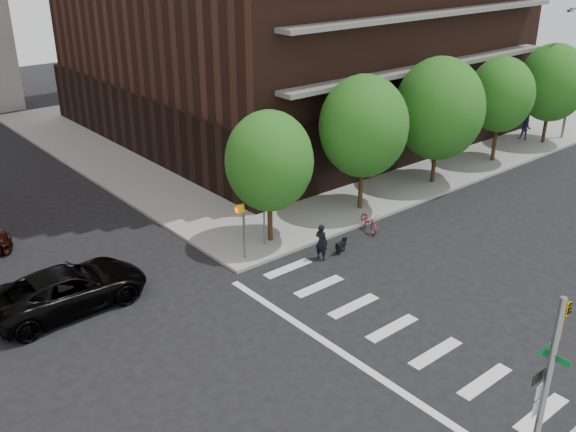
# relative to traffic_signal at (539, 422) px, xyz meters

# --- Properties ---
(ground) EXTENTS (120.00, 120.00, 0.00)m
(ground) POSITION_rel_traffic_signal_xyz_m (0.47, 7.49, -2.70)
(ground) COLOR black
(ground) RESTS_ON ground
(sidewalk_ne) EXTENTS (39.00, 33.00, 0.15)m
(sidewalk_ne) POSITION_rel_traffic_signal_xyz_m (20.97, 30.99, -2.62)
(sidewalk_ne) COLOR gray
(sidewalk_ne) RESTS_ON ground
(crosswalk) EXTENTS (3.85, 13.00, 0.01)m
(crosswalk) POSITION_rel_traffic_signal_xyz_m (2.68, 7.49, -2.69)
(crosswalk) COLOR silver
(crosswalk) RESTS_ON ground
(tree_a) EXTENTS (4.00, 4.00, 5.90)m
(tree_a) POSITION_rel_traffic_signal_xyz_m (4.47, 15.99, 1.35)
(tree_a) COLOR #301E11
(tree_a) RESTS_ON sidewalk_ne
(tree_b) EXTENTS (4.50, 4.50, 6.65)m
(tree_b) POSITION_rel_traffic_signal_xyz_m (10.47, 15.99, 1.85)
(tree_b) COLOR #301E11
(tree_b) RESTS_ON sidewalk_ne
(tree_c) EXTENTS (5.00, 5.00, 6.80)m
(tree_c) POSITION_rel_traffic_signal_xyz_m (16.47, 15.99, 1.75)
(tree_c) COLOR #301E11
(tree_c) RESTS_ON sidewalk_ne
(tree_d) EXTENTS (4.00, 4.00, 6.20)m
(tree_d) POSITION_rel_traffic_signal_xyz_m (22.47, 15.99, 1.64)
(tree_d) COLOR #301E11
(tree_d) RESTS_ON sidewalk_ne
(tree_e) EXTENTS (4.50, 4.50, 6.35)m
(tree_e) POSITION_rel_traffic_signal_xyz_m (28.47, 15.99, 1.55)
(tree_e) COLOR #301E11
(tree_e) RESTS_ON sidewalk_ne
(traffic_signal) EXTENTS (0.90, 0.75, 6.00)m
(traffic_signal) POSITION_rel_traffic_signal_xyz_m (0.00, 0.00, 0.00)
(traffic_signal) COLOR slate
(traffic_signal) RESTS_ON sidewalk_s
(pedestrian_signal) EXTENTS (2.18, 0.67, 2.60)m
(pedestrian_signal) POSITION_rel_traffic_signal_xyz_m (2.79, 15.42, -0.84)
(pedestrian_signal) COLOR slate
(pedestrian_signal) RESTS_ON sidewalk_ne
(streetlamp) EXTENTS (2.14, 0.22, 9.00)m
(streetlamp) POSITION_rel_traffic_signal_xyz_m (30.29, 15.69, 2.59)
(streetlamp) COLOR slate
(streetlamp) RESTS_ON sidewalk_ne
(parked_car_black) EXTENTS (2.83, 6.05, 1.67)m
(parked_car_black) POSITION_rel_traffic_signal_xyz_m (-5.03, 16.49, -1.86)
(parked_car_black) COLOR black
(parked_car_black) RESTS_ON ground
(scooter) EXTENTS (1.29, 1.94, 0.96)m
(scooter) POSITION_rel_traffic_signal_xyz_m (9.04, 13.99, -2.22)
(scooter) COLOR #9C2E44
(scooter) RESTS_ON ground
(dog_walker) EXTENTS (0.69, 0.54, 1.69)m
(dog_walker) POSITION_rel_traffic_signal_xyz_m (5.18, 13.24, -1.85)
(dog_walker) COLOR black
(dog_walker) RESTS_ON ground
(dog) EXTENTS (0.75, 0.35, 0.63)m
(dog) POSITION_rel_traffic_signal_xyz_m (6.32, 13.13, -2.30)
(dog) COLOR black
(dog) RESTS_ON ground
(pedestrian_far) EXTENTS (0.90, 0.81, 1.54)m
(pedestrian_far) POSITION_rel_traffic_signal_xyz_m (27.96, 17.15, -1.78)
(pedestrian_far) COLOR navy
(pedestrian_far) RESTS_ON sidewalk_ne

